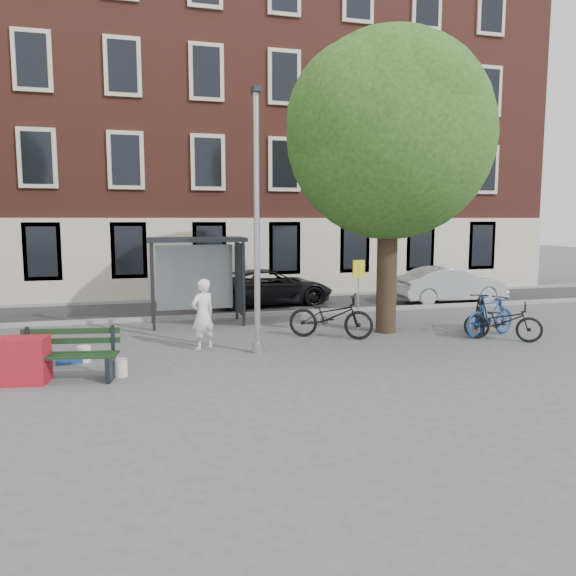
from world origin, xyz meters
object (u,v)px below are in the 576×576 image
(bench, at_px, (68,358))
(notice_sign, at_px, (359,280))
(bike_b, at_px, (490,316))
(bike_a, at_px, (331,316))
(red_stand, at_px, (23,360))
(bike_c, at_px, (503,321))
(bus_shelter, at_px, (209,261))
(painter, at_px, (203,314))
(bike_d, at_px, (480,313))
(lamppost, at_px, (257,236))
(car_silver, at_px, (450,285))
(car_dark, at_px, (269,287))

(bench, distance_m, notice_sign, 7.54)
(bike_b, bearing_deg, bike_a, 61.26)
(red_stand, height_order, notice_sign, notice_sign)
(bike_c, bearing_deg, bus_shelter, 94.51)
(bike_b, bearing_deg, bench, 81.09)
(painter, distance_m, bench, 3.52)
(bike_d, bearing_deg, bench, 37.48)
(painter, xyz_separation_m, bike_b, (7.70, -0.47, -0.30))
(lamppost, height_order, bus_shelter, lamppost)
(bus_shelter, relative_size, car_silver, 0.69)
(bike_b, distance_m, car_dark, 8.35)
(lamppost, height_order, painter, lamppost)
(notice_sign, bearing_deg, bench, -171.66)
(lamppost, bearing_deg, bike_a, 26.99)
(bench, bearing_deg, lamppost, 26.78)
(bike_b, height_order, car_silver, car_silver)
(car_dark, bearing_deg, bike_b, -152.82)
(bike_a, relative_size, notice_sign, 1.09)
(painter, relative_size, bike_d, 0.95)
(bike_a, distance_m, bike_c, 4.49)
(bench, distance_m, car_silver, 14.73)
(bike_b, xyz_separation_m, bike_c, (-0.01, -0.57, -0.05))
(bus_shelter, relative_size, bike_d, 1.57)
(lamppost, xyz_separation_m, car_silver, (8.73, 6.00, -2.10))
(bike_b, bearing_deg, bus_shelter, 44.49)
(bus_shelter, distance_m, bike_c, 8.47)
(painter, height_order, bench, painter)
(lamppost, height_order, car_silver, lamppost)
(bike_a, relative_size, bike_c, 1.16)
(bike_c, bearing_deg, painter, 118.71)
(lamppost, relative_size, painter, 3.53)
(car_silver, height_order, notice_sign, notice_sign)
(red_stand, bearing_deg, bike_b, 7.55)
(bus_shelter, height_order, painter, bus_shelter)
(painter, height_order, bike_b, painter)
(car_dark, height_order, car_silver, car_silver)
(car_dark, height_order, red_stand, car_dark)
(bike_c, height_order, car_silver, car_silver)
(bench, xyz_separation_m, notice_sign, (7.08, 2.37, 1.08))
(bike_a, relative_size, bike_d, 1.25)
(lamppost, relative_size, bike_c, 3.13)
(painter, relative_size, car_dark, 0.36)
(painter, relative_size, bike_c, 0.89)
(bench, distance_m, bike_b, 10.69)
(bike_a, bearing_deg, bike_c, -79.87)
(painter, bearing_deg, bus_shelter, -128.53)
(bike_b, bearing_deg, bike_d, -17.10)
(bike_c, xyz_separation_m, car_silver, (2.25, 6.31, 0.17))
(bus_shelter, xyz_separation_m, red_stand, (-4.28, -5.36, -1.47))
(bike_c, bearing_deg, notice_sign, 104.33)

